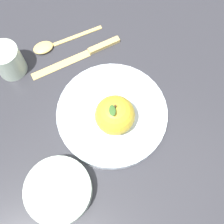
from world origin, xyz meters
name	(u,v)px	position (x,y,z in m)	size (l,w,h in m)	color
ground_plane	(101,104)	(0.00, 0.00, 0.00)	(2.40, 2.40, 0.00)	#2D2D33
dinner_plate	(112,113)	(0.01, 0.03, 0.01)	(0.23, 0.23, 0.02)	silver
apple	(115,115)	(0.02, 0.05, 0.06)	(0.08, 0.08, 0.09)	gold
side_bowl	(58,190)	(0.20, 0.03, 0.02)	(0.13, 0.13, 0.04)	#B2C6B2
cup	(7,60)	(0.03, -0.22, 0.04)	(0.06, 0.06, 0.07)	#B2C6B2
knife	(85,54)	(-0.09, -0.10, 0.00)	(0.20, 0.13, 0.01)	#D8B766
spoon	(51,45)	(-0.07, -0.18, 0.01)	(0.16, 0.11, 0.01)	#D8B766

